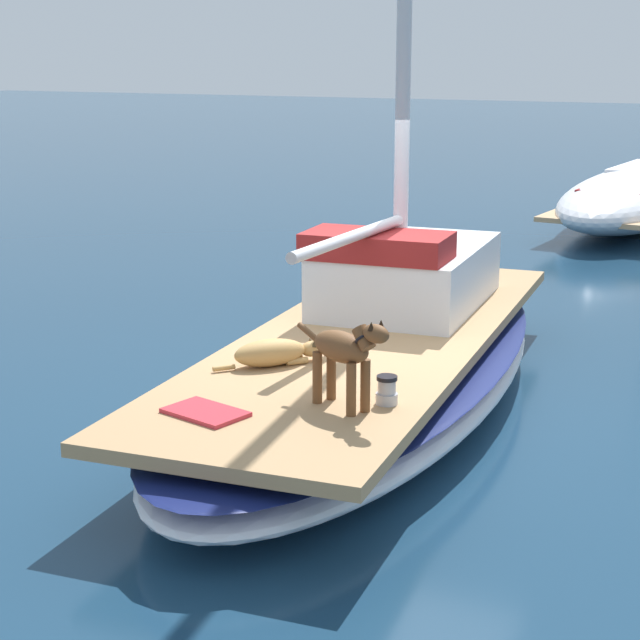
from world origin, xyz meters
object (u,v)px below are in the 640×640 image
deck_winch (387,391)px  sailboat_main (370,368)px  dog_tan (274,353)px  deck_towel (205,412)px  coiled_rope (269,353)px  dog_brown (345,351)px

deck_winch → sailboat_main: bearing=117.6°
dog_tan → deck_towel: dog_tan is taller
deck_winch → deck_towel: (-1.04, -0.78, -0.08)m
deck_winch → coiled_rope: bearing=153.2°
sailboat_main → deck_towel: deck_towel is taller
coiled_rope → deck_towel: bearing=-77.5°
sailboat_main → coiled_rope: (-0.45, -1.05, 0.35)m
sailboat_main → deck_towel: 2.54m
dog_brown → coiled_rope: 1.52m
dog_brown → deck_winch: 0.45m
dog_tan → deck_winch: dog_tan is taller
sailboat_main → dog_brown: bearing=-70.7°
dog_tan → dog_brown: 1.24m
sailboat_main → deck_towel: bearing=-93.0°
sailboat_main → deck_winch: size_ratio=35.54×
deck_winch → deck_towel: size_ratio=0.38×
dog_tan → coiled_rope: (-0.17, 0.21, -0.08)m
deck_winch → deck_towel: bearing=-143.2°
sailboat_main → dog_brown: size_ratio=8.34×
sailboat_main → deck_winch: (0.91, -1.73, 0.42)m
deck_winch → coiled_rope: size_ratio=0.65×
coiled_rope → deck_towel: size_ratio=0.58×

